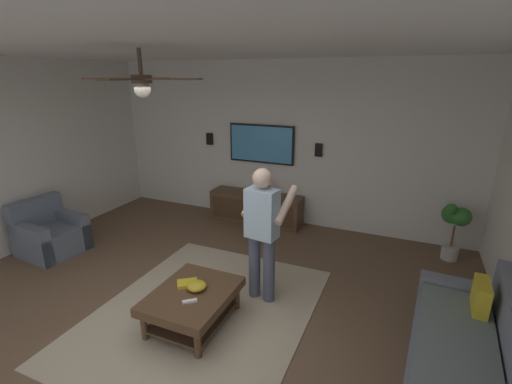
{
  "coord_description": "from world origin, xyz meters",
  "views": [
    {
      "loc": [
        -2.67,
        -2.11,
        2.61
      ],
      "look_at": [
        1.34,
        -0.38,
        1.19
      ],
      "focal_mm": 25.3,
      "sensor_mm": 36.0,
      "label": 1
    }
  ],
  "objects_px": {
    "couch": "(469,360)",
    "remote_white": "(190,301)",
    "media_console": "(256,208)",
    "ceiling_fan": "(141,82)",
    "coffee_table": "(193,300)",
    "wall_speaker_left": "(319,150)",
    "vase_round": "(265,190)",
    "book": "(187,283)",
    "armchair": "(50,235)",
    "tv": "(261,144)",
    "bowl": "(197,286)",
    "potted_plant_tall": "(455,222)",
    "person_standing": "(263,227)",
    "wall_speaker_right": "(210,139)"
  },
  "relations": [
    {
      "from": "person_standing",
      "to": "wall_speaker_left",
      "type": "distance_m",
      "value": 2.47
    },
    {
      "from": "bowl",
      "to": "ceiling_fan",
      "type": "height_order",
      "value": "ceiling_fan"
    },
    {
      "from": "armchair",
      "to": "vase_round",
      "type": "height_order",
      "value": "armchair"
    },
    {
      "from": "person_standing",
      "to": "vase_round",
      "type": "distance_m",
      "value": 2.3
    },
    {
      "from": "couch",
      "to": "person_standing",
      "type": "bearing_deg",
      "value": -11.34
    },
    {
      "from": "book",
      "to": "vase_round",
      "type": "xyz_separation_m",
      "value": [
        2.79,
        0.21,
        0.24
      ]
    },
    {
      "from": "person_standing",
      "to": "bowl",
      "type": "relative_size",
      "value": 8.0
    },
    {
      "from": "vase_round",
      "to": "coffee_table",
      "type": "bearing_deg",
      "value": -173.45
    },
    {
      "from": "remote_white",
      "to": "wall_speaker_left",
      "type": "bearing_deg",
      "value": -138.1
    },
    {
      "from": "couch",
      "to": "remote_white",
      "type": "relative_size",
      "value": 13.04
    },
    {
      "from": "coffee_table",
      "to": "wall_speaker_left",
      "type": "bearing_deg",
      "value": -9.49
    },
    {
      "from": "remote_white",
      "to": "wall_speaker_right",
      "type": "xyz_separation_m",
      "value": [
        3.35,
        1.68,
        1.03
      ]
    },
    {
      "from": "media_console",
      "to": "potted_plant_tall",
      "type": "bearing_deg",
      "value": 87.59
    },
    {
      "from": "media_console",
      "to": "tv",
      "type": "height_order",
      "value": "tv"
    },
    {
      "from": "vase_round",
      "to": "tv",
      "type": "bearing_deg",
      "value": 34.02
    },
    {
      "from": "coffee_table",
      "to": "media_console",
      "type": "height_order",
      "value": "media_console"
    },
    {
      "from": "couch",
      "to": "coffee_table",
      "type": "xyz_separation_m",
      "value": [
        -0.17,
        2.63,
        -0.02
      ]
    },
    {
      "from": "vase_round",
      "to": "potted_plant_tall",
      "type": "bearing_deg",
      "value": -91.84
    },
    {
      "from": "coffee_table",
      "to": "potted_plant_tall",
      "type": "distance_m",
      "value": 3.88
    },
    {
      "from": "media_console",
      "to": "book",
      "type": "distance_m",
      "value": 2.86
    },
    {
      "from": "ceiling_fan",
      "to": "remote_white",
      "type": "bearing_deg",
      "value": -115.98
    },
    {
      "from": "person_standing",
      "to": "remote_white",
      "type": "height_order",
      "value": "person_standing"
    },
    {
      "from": "armchair",
      "to": "potted_plant_tall",
      "type": "xyz_separation_m",
      "value": [
        2.21,
        -5.63,
        0.3
      ]
    },
    {
      "from": "vase_round",
      "to": "armchair",
      "type": "bearing_deg",
      "value": 131.44
    },
    {
      "from": "coffee_table",
      "to": "remote_white",
      "type": "bearing_deg",
      "value": -153.96
    },
    {
      "from": "coffee_table",
      "to": "vase_round",
      "type": "distance_m",
      "value": 2.93
    },
    {
      "from": "media_console",
      "to": "wall_speaker_left",
      "type": "xyz_separation_m",
      "value": [
        0.25,
        -1.05,
        1.12
      ]
    },
    {
      "from": "couch",
      "to": "ceiling_fan",
      "type": "height_order",
      "value": "ceiling_fan"
    },
    {
      "from": "remote_white",
      "to": "vase_round",
      "type": "height_order",
      "value": "vase_round"
    },
    {
      "from": "vase_round",
      "to": "ceiling_fan",
      "type": "xyz_separation_m",
      "value": [
        -2.76,
        0.19,
        1.88
      ]
    },
    {
      "from": "ceiling_fan",
      "to": "bowl",
      "type": "bearing_deg",
      "value": -97.41
    },
    {
      "from": "bowl",
      "to": "armchair",
      "type": "bearing_deg",
      "value": 79.97
    },
    {
      "from": "wall_speaker_right",
      "to": "ceiling_fan",
      "type": "distance_m",
      "value": 3.42
    },
    {
      "from": "media_console",
      "to": "vase_round",
      "type": "distance_m",
      "value": 0.43
    },
    {
      "from": "media_console",
      "to": "remote_white",
      "type": "xyz_separation_m",
      "value": [
        -3.09,
        -0.6,
        0.14
      ]
    },
    {
      "from": "wall_speaker_left",
      "to": "wall_speaker_right",
      "type": "relative_size",
      "value": 1.0
    },
    {
      "from": "media_console",
      "to": "wall_speaker_right",
      "type": "height_order",
      "value": "wall_speaker_right"
    },
    {
      "from": "potted_plant_tall",
      "to": "ceiling_fan",
      "type": "xyz_separation_m",
      "value": [
        -2.66,
        3.21,
        1.97
      ]
    },
    {
      "from": "coffee_table",
      "to": "vase_round",
      "type": "xyz_separation_m",
      "value": [
        2.88,
        0.33,
        0.36
      ]
    },
    {
      "from": "book",
      "to": "vase_round",
      "type": "distance_m",
      "value": 2.81
    },
    {
      "from": "couch",
      "to": "book",
      "type": "xyz_separation_m",
      "value": [
        -0.08,
        2.75,
        0.1
      ]
    },
    {
      "from": "armchair",
      "to": "wall_speaker_left",
      "type": "bearing_deg",
      "value": 41.65
    },
    {
      "from": "tv",
      "to": "bowl",
      "type": "height_order",
      "value": "tv"
    },
    {
      "from": "person_standing",
      "to": "vase_round",
      "type": "bearing_deg",
      "value": 28.85
    },
    {
      "from": "bowl",
      "to": "wall_speaker_left",
      "type": "height_order",
      "value": "wall_speaker_left"
    },
    {
      "from": "media_console",
      "to": "ceiling_fan",
      "type": "height_order",
      "value": "ceiling_fan"
    },
    {
      "from": "bowl",
      "to": "book",
      "type": "distance_m",
      "value": 0.15
    },
    {
      "from": "coffee_table",
      "to": "potted_plant_tall",
      "type": "bearing_deg",
      "value": -43.92
    },
    {
      "from": "armchair",
      "to": "potted_plant_tall",
      "type": "relative_size",
      "value": 1.01
    },
    {
      "from": "coffee_table",
      "to": "tv",
      "type": "distance_m",
      "value": 3.4
    }
  ]
}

